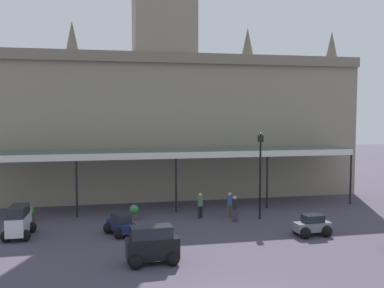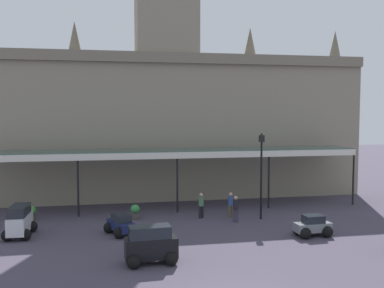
# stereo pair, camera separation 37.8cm
# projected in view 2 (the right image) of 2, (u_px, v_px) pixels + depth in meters

# --- Properties ---
(station_building) EXTENTS (32.08, 5.61, 21.11)m
(station_building) POSITION_uv_depth(u_px,v_px,m) (166.00, 112.00, 35.65)
(station_building) COLOR gray
(station_building) RESTS_ON ground
(entrance_canopy) EXTENTS (26.93, 3.26, 4.28)m
(entrance_canopy) POSITION_uv_depth(u_px,v_px,m) (175.00, 152.00, 31.03)
(entrance_canopy) COLOR #38564C
(entrance_canopy) RESTS_ON ground
(car_grey_sedan) EXTENTS (2.11, 1.61, 1.19)m
(car_grey_sedan) POSITION_uv_depth(u_px,v_px,m) (312.00, 227.00, 24.27)
(car_grey_sedan) COLOR slate
(car_grey_sedan) RESTS_ON ground
(car_navy_sedan) EXTENTS (2.00, 2.23, 1.19)m
(car_navy_sedan) POSITION_uv_depth(u_px,v_px,m) (121.00, 226.00, 24.57)
(car_navy_sedan) COLOR #19214C
(car_navy_sedan) RESTS_ON ground
(car_black_van) EXTENTS (2.45, 1.69, 1.77)m
(car_black_van) POSITION_uv_depth(u_px,v_px,m) (151.00, 247.00, 19.80)
(car_black_van) COLOR black
(car_black_van) RESTS_ON ground
(car_white_van) EXTENTS (1.64, 2.43, 1.77)m
(car_white_van) POSITION_uv_depth(u_px,v_px,m) (20.00, 222.00, 24.14)
(car_white_van) COLOR silver
(car_white_van) RESTS_ON ground
(pedestrian_crossing_forecourt) EXTENTS (0.38, 0.34, 1.67)m
(pedestrian_crossing_forecourt) POSITION_uv_depth(u_px,v_px,m) (236.00, 208.00, 27.34)
(pedestrian_crossing_forecourt) COLOR #3F384C
(pedestrian_crossing_forecourt) RESTS_ON ground
(pedestrian_near_entrance) EXTENTS (0.36, 0.34, 1.67)m
(pedestrian_near_entrance) POSITION_uv_depth(u_px,v_px,m) (231.00, 204.00, 28.52)
(pedestrian_near_entrance) COLOR brown
(pedestrian_near_entrance) RESTS_ON ground
(pedestrian_beside_cars) EXTENTS (0.36, 0.34, 1.67)m
(pedestrian_beside_cars) POSITION_uv_depth(u_px,v_px,m) (201.00, 204.00, 28.34)
(pedestrian_beside_cars) COLOR black
(pedestrian_beside_cars) RESTS_ON ground
(victorian_lamppost) EXTENTS (0.30, 0.30, 5.63)m
(victorian_lamppost) POSITION_uv_depth(u_px,v_px,m) (261.00, 167.00, 27.87)
(victorian_lamppost) COLOR black
(victorian_lamppost) RESTS_ON ground
(planter_forecourt_centre) EXTENTS (0.60, 0.60, 0.96)m
(planter_forecourt_centre) POSITION_uv_depth(u_px,v_px,m) (135.00, 212.00, 28.11)
(planter_forecourt_centre) COLOR #47423D
(planter_forecourt_centre) RESTS_ON ground
(planter_near_kerb) EXTENTS (0.60, 0.60, 0.96)m
(planter_near_kerb) POSITION_uv_depth(u_px,v_px,m) (31.00, 213.00, 27.73)
(planter_near_kerb) COLOR #47423D
(planter_near_kerb) RESTS_ON ground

